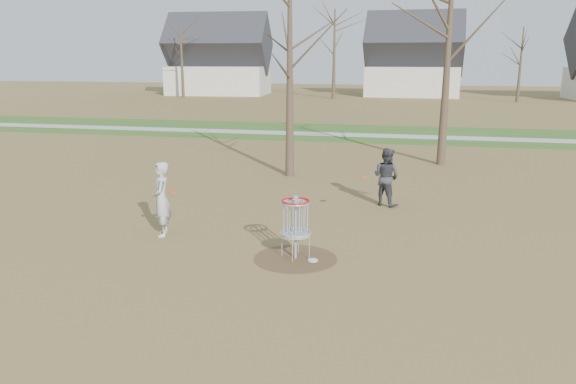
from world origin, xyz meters
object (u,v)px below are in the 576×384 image
object	(u,v)px
player_throwing	(386,177)
disc_golf_basket	(296,218)
disc_grounded	(313,260)
player_standing	(161,199)

from	to	relation	value
player_throwing	disc_golf_basket	world-z (taller)	player_throwing
disc_golf_basket	disc_grounded	bearing A→B (deg)	-9.49
disc_grounded	disc_golf_basket	size ratio (longest dim) A/B	0.16
player_throwing	disc_golf_basket	bearing A→B (deg)	101.87
player_throwing	disc_grounded	bearing A→B (deg)	106.17
player_standing	player_throwing	xyz separation A→B (m)	(5.12, 4.09, -0.06)
disc_grounded	player_standing	bearing A→B (deg)	165.98
player_standing	player_throwing	bearing A→B (deg)	107.72
player_standing	player_throwing	size ratio (longest dim) A/B	1.07
player_throwing	disc_grounded	xyz separation A→B (m)	(-1.25, -5.06, -0.83)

